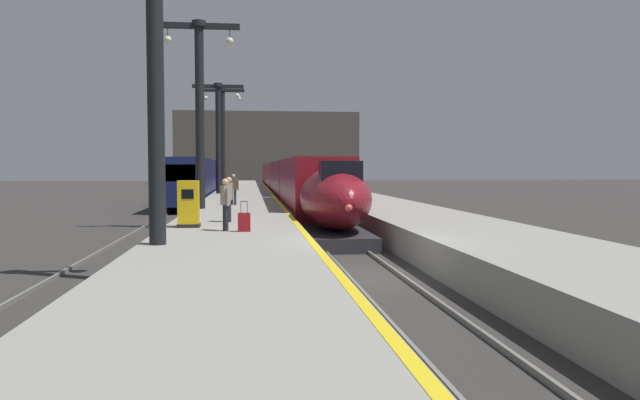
% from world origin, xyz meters
% --- Properties ---
extents(ground_plane, '(260.00, 260.00, 0.00)m').
position_xyz_m(ground_plane, '(0.00, 0.00, 0.00)').
color(ground_plane, '#33302D').
extents(platform_left, '(4.80, 110.00, 1.05)m').
position_xyz_m(platform_left, '(-4.05, 24.75, 0.53)').
color(platform_left, gray).
rests_on(platform_left, ground).
extents(platform_right, '(4.80, 110.00, 1.05)m').
position_xyz_m(platform_right, '(4.05, 24.75, 0.53)').
color(platform_right, gray).
rests_on(platform_right, ground).
extents(platform_left_safety_stripe, '(0.20, 107.80, 0.01)m').
position_xyz_m(platform_left_safety_stripe, '(-1.77, 24.75, 1.05)').
color(platform_left_safety_stripe, yellow).
rests_on(platform_left_safety_stripe, platform_left).
extents(rail_main_left, '(0.08, 110.00, 0.12)m').
position_xyz_m(rail_main_left, '(-0.75, 27.50, 0.06)').
color(rail_main_left, slate).
rests_on(rail_main_left, ground).
extents(rail_main_right, '(0.08, 110.00, 0.12)m').
position_xyz_m(rail_main_right, '(0.75, 27.50, 0.06)').
color(rail_main_right, slate).
rests_on(rail_main_right, ground).
extents(rail_secondary_left, '(0.08, 110.00, 0.12)m').
position_xyz_m(rail_secondary_left, '(-8.85, 27.50, 0.06)').
color(rail_secondary_left, slate).
rests_on(rail_secondary_left, ground).
extents(rail_secondary_right, '(0.08, 110.00, 0.12)m').
position_xyz_m(rail_secondary_right, '(-7.35, 27.50, 0.06)').
color(rail_secondary_right, slate).
rests_on(rail_secondary_right, ground).
extents(highspeed_train_main, '(2.92, 75.74, 3.60)m').
position_xyz_m(highspeed_train_main, '(0.00, 41.45, 1.97)').
color(highspeed_train_main, maroon).
rests_on(highspeed_train_main, ground).
extents(regional_train_adjacent, '(2.85, 36.60, 3.80)m').
position_xyz_m(regional_train_adjacent, '(-8.10, 41.49, 2.13)').
color(regional_train_adjacent, '#141E4C').
rests_on(regional_train_adjacent, ground).
extents(station_column_near, '(4.00, 0.68, 9.01)m').
position_xyz_m(station_column_near, '(-5.90, -0.18, 6.48)').
color(station_column_near, black).
rests_on(station_column_near, platform_left).
extents(station_column_mid, '(4.00, 0.68, 9.24)m').
position_xyz_m(station_column_mid, '(-5.90, 14.00, 6.61)').
color(station_column_mid, black).
rests_on(station_column_mid, platform_left).
extents(station_column_far, '(4.00, 0.68, 8.66)m').
position_xyz_m(station_column_far, '(-5.90, 31.81, 6.29)').
color(station_column_far, black).
rests_on(station_column_far, platform_left).
extents(station_column_distant, '(4.00, 0.68, 9.34)m').
position_xyz_m(station_column_distant, '(-5.90, 39.75, 6.66)').
color(station_column_distant, black).
rests_on(station_column_distant, platform_left).
extents(passenger_near_edge, '(0.34, 0.54, 1.69)m').
position_xyz_m(passenger_near_edge, '(-4.24, 3.11, 2.04)').
color(passenger_near_edge, '#23232D').
rests_on(passenger_near_edge, platform_left).
extents(passenger_mid_platform, '(0.56, 0.29, 1.69)m').
position_xyz_m(passenger_mid_platform, '(-4.35, 16.77, 2.04)').
color(passenger_mid_platform, '#23232D').
rests_on(passenger_mid_platform, platform_left).
extents(passenger_far_waiting, '(0.30, 0.56, 1.69)m').
position_xyz_m(passenger_far_waiting, '(-4.24, 6.37, 2.04)').
color(passenger_far_waiting, '#23232D').
rests_on(passenger_far_waiting, platform_left).
extents(rolling_suitcase, '(0.40, 0.22, 0.98)m').
position_xyz_m(rolling_suitcase, '(-3.65, 2.82, 1.35)').
color(rolling_suitcase, maroon).
rests_on(rolling_suitcase, platform_left).
extents(ticket_machine_yellow, '(0.76, 0.62, 1.60)m').
position_xyz_m(ticket_machine_yellow, '(-5.55, 4.49, 1.79)').
color(ticket_machine_yellow, yellow).
rests_on(ticket_machine_yellow, platform_left).
extents(terminus_back_wall, '(36.00, 2.00, 14.00)m').
position_xyz_m(terminus_back_wall, '(0.00, 102.00, 7.00)').
color(terminus_back_wall, '#4C4742').
rests_on(terminus_back_wall, ground).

